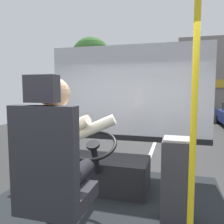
% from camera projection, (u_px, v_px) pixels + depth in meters
% --- Properties ---
extents(ground, '(18.00, 44.00, 0.06)m').
position_uv_depth(ground, '(158.00, 134.00, 10.61)').
color(ground, '#2D2D2D').
extents(driver_seat, '(0.48, 0.48, 1.36)m').
position_uv_depth(driver_seat, '(53.00, 183.00, 1.66)').
color(driver_seat, black).
rests_on(driver_seat, bus_floor).
extents(bus_driver, '(0.78, 0.54, 0.85)m').
position_uv_depth(bus_driver, '(59.00, 147.00, 1.74)').
color(bus_driver, black).
rests_on(bus_driver, driver_seat).
extents(steering_console, '(1.10, 0.96, 0.79)m').
position_uv_depth(steering_console, '(105.00, 172.00, 2.90)').
color(steering_console, black).
rests_on(steering_console, bus_floor).
extents(handrail_pole, '(0.04, 0.04, 1.94)m').
position_uv_depth(handrail_pole, '(193.00, 134.00, 1.54)').
color(handrail_pole, yellow).
rests_on(handrail_pole, bus_floor).
extents(fare_box, '(0.27, 0.27, 0.82)m').
position_uv_depth(fare_box, '(176.00, 181.00, 2.15)').
color(fare_box, '#333338').
rests_on(fare_box, bus_floor).
extents(windshield_panel, '(2.50, 0.08, 1.48)m').
position_uv_depth(windshield_panel, '(127.00, 104.00, 3.54)').
color(windshield_panel, silver).
extents(street_tree, '(2.43, 2.43, 5.31)m').
position_uv_depth(street_tree, '(91.00, 58.00, 14.24)').
color(street_tree, '#4C3828').
rests_on(street_tree, ground).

